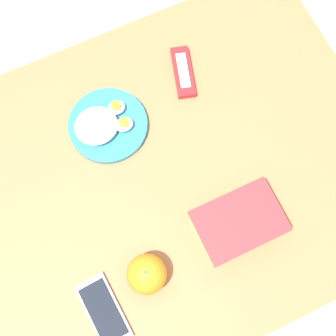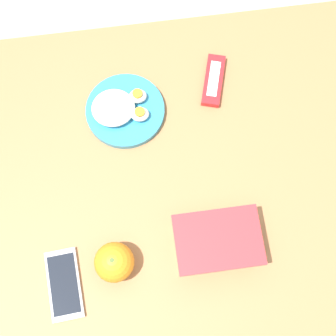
{
  "view_description": "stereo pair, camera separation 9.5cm",
  "coord_description": "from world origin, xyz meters",
  "px_view_note": "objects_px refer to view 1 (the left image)",
  "views": [
    {
      "loc": [
        0.13,
        0.28,
        1.85
      ],
      "look_at": [
        -0.0,
        -0.0,
        0.81
      ],
      "focal_mm": 50.0,
      "sensor_mm": 36.0,
      "label": 1
    },
    {
      "loc": [
        0.04,
        0.31,
        1.85
      ],
      "look_at": [
        -0.0,
        -0.0,
        0.81
      ],
      "focal_mm": 50.0,
      "sensor_mm": 36.0,
      "label": 2
    }
  ],
  "objects_px": {
    "candy_bar": "(183,72)",
    "orange_fruit": "(147,274)",
    "cell_phone": "(104,311)",
    "food_container": "(237,224)",
    "rice_plate": "(105,125)"
  },
  "relations": [
    {
      "from": "food_container",
      "to": "orange_fruit",
      "type": "bearing_deg",
      "value": 3.54
    },
    {
      "from": "rice_plate",
      "to": "candy_bar",
      "type": "height_order",
      "value": "rice_plate"
    },
    {
      "from": "orange_fruit",
      "to": "candy_bar",
      "type": "height_order",
      "value": "orange_fruit"
    },
    {
      "from": "orange_fruit",
      "to": "candy_bar",
      "type": "relative_size",
      "value": 0.61
    },
    {
      "from": "food_container",
      "to": "orange_fruit",
      "type": "xyz_separation_m",
      "value": [
        0.23,
        0.01,
        0.01
      ]
    },
    {
      "from": "food_container",
      "to": "cell_phone",
      "type": "relative_size",
      "value": 1.18
    },
    {
      "from": "orange_fruit",
      "to": "rice_plate",
      "type": "height_order",
      "value": "orange_fruit"
    },
    {
      "from": "candy_bar",
      "to": "orange_fruit",
      "type": "bearing_deg",
      "value": 55.38
    },
    {
      "from": "orange_fruit",
      "to": "food_container",
      "type": "bearing_deg",
      "value": -176.46
    },
    {
      "from": "orange_fruit",
      "to": "candy_bar",
      "type": "bearing_deg",
      "value": -124.62
    },
    {
      "from": "candy_bar",
      "to": "cell_phone",
      "type": "bearing_deg",
      "value": 47.71
    },
    {
      "from": "food_container",
      "to": "orange_fruit",
      "type": "distance_m",
      "value": 0.23
    },
    {
      "from": "rice_plate",
      "to": "cell_phone",
      "type": "height_order",
      "value": "rice_plate"
    },
    {
      "from": "candy_bar",
      "to": "cell_phone",
      "type": "xyz_separation_m",
      "value": [
        0.41,
        0.45,
        -0.0
      ]
    },
    {
      "from": "cell_phone",
      "to": "orange_fruit",
      "type": "bearing_deg",
      "value": -166.1
    }
  ]
}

